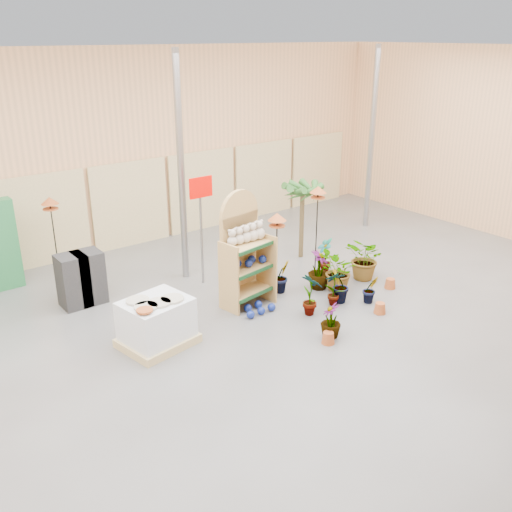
{
  "coord_description": "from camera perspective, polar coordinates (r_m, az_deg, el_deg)",
  "views": [
    {
      "loc": [
        -5.53,
        -6.04,
        4.75
      ],
      "look_at": [
        0.3,
        1.5,
        1.0
      ],
      "focal_mm": 40.0,
      "sensor_mm": 36.0,
      "label": 1
    }
  ],
  "objects": [
    {
      "name": "charcoal_planters",
      "position": [
        11.02,
        -17.08,
        -2.21
      ],
      "size": [
        0.8,
        0.5,
        1.0
      ],
      "color": "black",
      "rests_on": "ground"
    },
    {
      "name": "potted_plant_2",
      "position": [
        11.19,
        8.24,
        -1.56
      ],
      "size": [
        0.96,
        0.92,
        0.83
      ],
      "primitive_type": "imported",
      "rotation": [
        0.0,
        0.0,
        3.62
      ],
      "color": "#285920",
      "rests_on": "ground"
    },
    {
      "name": "bird_table_right",
      "position": [
        11.75,
        6.22,
        6.33
      ],
      "size": [
        0.34,
        0.34,
        1.84
      ],
      "color": "black",
      "rests_on": "ground"
    },
    {
      "name": "potted_plant_4",
      "position": [
        12.06,
        6.91,
        0.07
      ],
      "size": [
        0.41,
        0.47,
        0.76
      ],
      "primitive_type": "imported",
      "rotation": [
        0.0,
        0.0,
        4.31
      ],
      "color": "#285920",
      "rests_on": "ground"
    },
    {
      "name": "potted_plant_3",
      "position": [
        11.28,
        6.32,
        -1.39
      ],
      "size": [
        0.62,
        0.62,
        0.78
      ],
      "primitive_type": "imported",
      "rotation": [
        0.0,
        0.0,
        0.74
      ],
      "color": "#285920",
      "rests_on": "ground"
    },
    {
      "name": "gazing_balls_shelf",
      "position": [
        10.35,
        -0.9,
        -0.65
      ],
      "size": [
        0.8,
        0.27,
        0.15
      ],
      "color": "navy",
      "rests_on": "display_shelf"
    },
    {
      "name": "potted_plant_0",
      "position": [
        10.2,
        5.5,
        -3.79
      ],
      "size": [
        0.31,
        0.45,
        0.82
      ],
      "primitive_type": "imported",
      "rotation": [
        0.0,
        0.0,
        1.61
      ],
      "color": "#285920",
      "rests_on": "ground"
    },
    {
      "name": "display_shelf",
      "position": [
        10.4,
        -1.34,
        0.27
      ],
      "size": [
        0.98,
        0.71,
        2.16
      ],
      "rotation": [
        0.0,
        0.0,
        0.16
      ],
      "color": "#A88248",
      "rests_on": "ground"
    },
    {
      "name": "potted_plant_5",
      "position": [
        11.1,
        2.56,
        -2.02
      ],
      "size": [
        0.4,
        0.35,
        0.66
      ],
      "primitive_type": "imported",
      "rotation": [
        0.0,
        0.0,
        0.17
      ],
      "color": "#285920",
      "rests_on": "ground"
    },
    {
      "name": "pallet_stack",
      "position": [
        9.36,
        -9.91,
        -6.61
      ],
      "size": [
        1.25,
        1.1,
        0.83
      ],
      "rotation": [
        0.0,
        0.0,
        0.16
      ],
      "color": "tan",
      "rests_on": "ground"
    },
    {
      "name": "teddy_bears",
      "position": [
        10.21,
        -0.87,
        2.15
      ],
      "size": [
        0.81,
        0.22,
        0.35
      ],
      "color": "#BEAE9B",
      "rests_on": "display_shelf"
    },
    {
      "name": "potted_plant_11",
      "position": [
        11.62,
        1.07,
        -1.13
      ],
      "size": [
        0.45,
        0.45,
        0.56
      ],
      "primitive_type": "imported",
      "rotation": [
        0.0,
        0.0,
        5.54
      ],
      "color": "#285920",
      "rests_on": "ground"
    },
    {
      "name": "gazing_balls_floor",
      "position": [
        10.37,
        0.19,
        -5.32
      ],
      "size": [
        0.63,
        0.39,
        0.15
      ],
      "color": "navy",
      "rests_on": "ground"
    },
    {
      "name": "bird_table_back",
      "position": [
        11.83,
        -19.92,
        4.96
      ],
      "size": [
        0.34,
        0.34,
        1.77
      ],
      "color": "black",
      "rests_on": "ground"
    },
    {
      "name": "room",
      "position": [
        9.23,
        0.77,
        5.54
      ],
      "size": [
        15.2,
        12.1,
        4.7
      ],
      "color": "#4F4F4F",
      "rests_on": "ground"
    },
    {
      "name": "potted_plant_7",
      "position": [
        9.56,
        7.49,
        -6.42
      ],
      "size": [
        0.48,
        0.48,
        0.61
      ],
      "primitive_type": "imported",
      "rotation": [
        0.0,
        0.0,
        3.94
      ],
      "color": "#285920",
      "rests_on": "ground"
    },
    {
      "name": "bird_table_front",
      "position": [
        10.39,
        2.12,
        3.65
      ],
      "size": [
        0.34,
        0.34,
        1.7
      ],
      "color": "black",
      "rests_on": "ground"
    },
    {
      "name": "potted_plant_10",
      "position": [
        11.81,
        10.96,
        -0.27
      ],
      "size": [
        0.75,
        0.85,
        0.9
      ],
      "primitive_type": "imported",
      "rotation": [
        0.0,
        0.0,
        4.66
      ],
      "color": "#285920",
      "rests_on": "ground"
    },
    {
      "name": "potted_plant_9",
      "position": [
        10.88,
        11.37,
        -3.28
      ],
      "size": [
        0.36,
        0.32,
        0.54
      ],
      "primitive_type": "imported",
      "rotation": [
        0.0,
        0.0,
        5.96
      ],
      "color": "#285920",
      "rests_on": "ground"
    },
    {
      "name": "offer_sign",
      "position": [
        11.09,
        -5.52,
        4.72
      ],
      "size": [
        0.5,
        0.08,
        2.2
      ],
      "color": "gray",
      "rests_on": "ground"
    },
    {
      "name": "palm",
      "position": [
        12.5,
        4.69,
        6.64
      ],
      "size": [
        0.7,
        0.7,
        1.83
      ],
      "color": "brown",
      "rests_on": "ground"
    },
    {
      "name": "potted_plant_8",
      "position": [
        10.65,
        7.82,
        -3.17
      ],
      "size": [
        0.43,
        0.36,
        0.69
      ],
      "primitive_type": "imported",
      "rotation": [
        0.0,
        0.0,
        2.75
      ],
      "color": "#285920",
      "rests_on": "ground"
    },
    {
      "name": "potted_plant_1",
      "position": [
        10.74,
        8.35,
        -3.01
      ],
      "size": [
        0.42,
        0.36,
        0.68
      ],
      "primitive_type": "imported",
      "rotation": [
        0.0,
        0.0,
        3.32
      ],
      "color": "#285920",
      "rests_on": "ground"
    }
  ]
}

